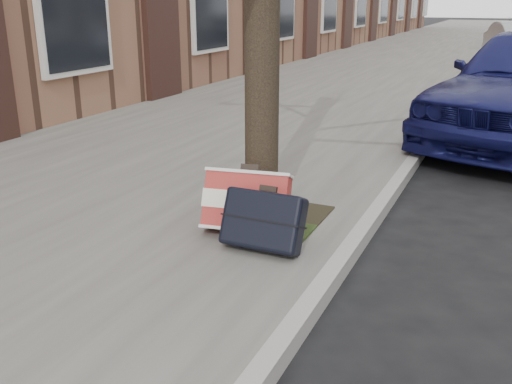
% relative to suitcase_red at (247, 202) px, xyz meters
% --- Properties ---
extents(near_sidewalk, '(5.00, 70.00, 0.12)m').
position_rel_suitcase_red_xyz_m(near_sidewalk, '(-1.66, 14.17, -0.31)').
color(near_sidewalk, slate).
rests_on(near_sidewalk, ground).
extents(dirt_patch, '(0.85, 0.85, 0.02)m').
position_rel_suitcase_red_xyz_m(dirt_patch, '(0.04, 0.37, -0.24)').
color(dirt_patch, black).
rests_on(dirt_patch, near_sidewalk).
extents(suitcase_red, '(0.69, 0.45, 0.49)m').
position_rel_suitcase_red_xyz_m(suitcase_red, '(0.00, 0.00, 0.00)').
color(suitcase_red, maroon).
rests_on(suitcase_red, near_sidewalk).
extents(suitcase_navy, '(0.58, 0.34, 0.46)m').
position_rel_suitcase_red_xyz_m(suitcase_navy, '(0.24, -0.24, -0.02)').
color(suitcase_navy, black).
rests_on(suitcase_navy, near_sidewalk).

